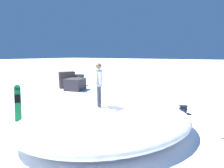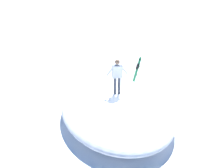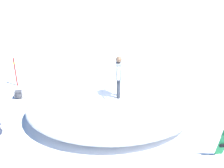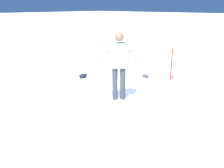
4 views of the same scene
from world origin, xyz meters
name	(u,v)px [view 4 (image 4 of 4)]	position (x,y,z in m)	size (l,w,h in m)	color
ground	(109,125)	(0.00, 0.00, 0.00)	(240.00, 240.00, 0.00)	white
snow_mound	(122,113)	(0.51, 0.01, 0.55)	(6.94, 5.08, 1.09)	white
snowboarder_standing	(119,62)	(0.63, -0.30, 2.08)	(0.81, 0.77, 1.72)	#333842
backpack_near	(83,80)	(-3.52, 2.12, 0.25)	(0.50, 0.69, 0.48)	#1E2333
backpack_far	(145,79)	(-1.58, 4.18, 0.20)	(0.56, 0.51, 0.40)	#4C4C51
trail_marker_pole	(172,63)	(-1.00, 5.48, 0.80)	(0.10, 0.10, 1.51)	#A51E19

